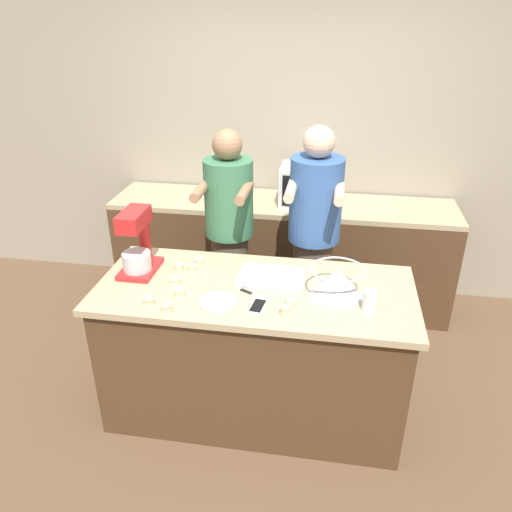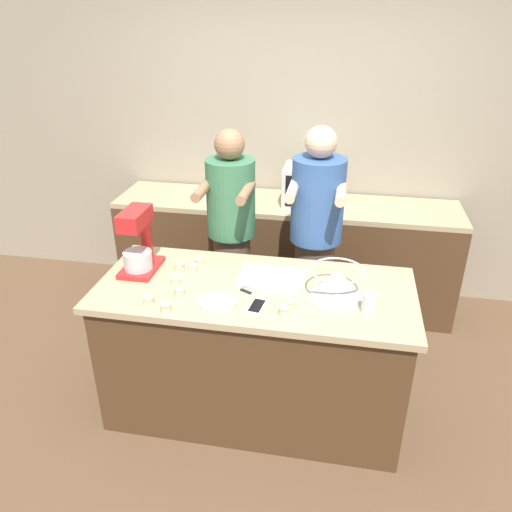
{
  "view_description": "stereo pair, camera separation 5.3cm",
  "coord_description": "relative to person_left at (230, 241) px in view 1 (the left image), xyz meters",
  "views": [
    {
      "loc": [
        0.41,
        -2.46,
        2.35
      ],
      "look_at": [
        0.0,
        0.04,
        1.08
      ],
      "focal_mm": 35.0,
      "sensor_mm": 36.0,
      "label": 1
    },
    {
      "loc": [
        0.46,
        -2.45,
        2.35
      ],
      "look_at": [
        0.0,
        0.04,
        1.08
      ],
      "focal_mm": 35.0,
      "sensor_mm": 36.0,
      "label": 2
    }
  ],
  "objects": [
    {
      "name": "ground_plane",
      "position": [
        0.29,
        -0.65,
        -0.87
      ],
      "size": [
        16.0,
        16.0,
        0.0
      ],
      "primitive_type": "plane",
      "color": "brown"
    },
    {
      "name": "knife",
      "position": [
        0.3,
        -0.74,
        0.03
      ],
      "size": [
        0.2,
        0.11,
        0.01
      ],
      "color": "#BCBCC1",
      "rests_on": "island_counter"
    },
    {
      "name": "person_left",
      "position": [
        0.0,
        0.0,
        0.0
      ],
      "size": [
        0.35,
        0.51,
        1.65
      ],
      "color": "brown",
      "rests_on": "ground_plane"
    },
    {
      "name": "back_wall",
      "position": [
        0.29,
        1.07,
        0.48
      ],
      "size": [
        10.0,
        0.06,
        2.7
      ],
      "color": "gray",
      "rests_on": "ground_plane"
    },
    {
      "name": "island_counter",
      "position": [
        0.29,
        -0.65,
        -0.42
      ],
      "size": [
        1.83,
        0.81,
        0.9
      ],
      "color": "#4C331E",
      "rests_on": "ground_plane"
    },
    {
      "name": "cupcake_8",
      "position": [
        -0.13,
        -0.98,
        0.06
      ],
      "size": [
        0.06,
        0.06,
        0.06
      ],
      "color": "beige",
      "rests_on": "island_counter"
    },
    {
      "name": "baking_tray",
      "position": [
        0.37,
        -0.54,
        0.05
      ],
      "size": [
        0.39,
        0.28,
        0.04
      ],
      "color": "#BCBCC1",
      "rests_on": "island_counter"
    },
    {
      "name": "small_plate",
      "position": [
        0.12,
        -0.86,
        0.04
      ],
      "size": [
        0.21,
        0.21,
        0.02
      ],
      "color": "beige",
      "rests_on": "island_counter"
    },
    {
      "name": "back_counter",
      "position": [
        0.29,
        0.72,
        -0.41
      ],
      "size": [
        2.8,
        0.6,
        0.92
      ],
      "color": "#4C331E",
      "rests_on": "ground_plane"
    },
    {
      "name": "stand_mixer",
      "position": [
        -0.43,
        -0.57,
        0.2
      ],
      "size": [
        0.2,
        0.3,
        0.4
      ],
      "color": "red",
      "rests_on": "island_counter"
    },
    {
      "name": "cupcake_5",
      "position": [
        -0.11,
        -0.82,
        0.06
      ],
      "size": [
        0.06,
        0.06,
        0.06
      ],
      "color": "beige",
      "rests_on": "island_counter"
    },
    {
      "name": "cupcake_6",
      "position": [
        0.49,
        -0.9,
        0.06
      ],
      "size": [
        0.06,
        0.06,
        0.06
      ],
      "color": "beige",
      "rests_on": "island_counter"
    },
    {
      "name": "cupcake_3",
      "position": [
        0.51,
        -0.83,
        0.06
      ],
      "size": [
        0.06,
        0.06,
        0.06
      ],
      "color": "beige",
      "rests_on": "island_counter"
    },
    {
      "name": "cell_phone",
      "position": [
        0.34,
        -0.86,
        0.03
      ],
      "size": [
        0.09,
        0.15,
        0.01
      ],
      "color": "silver",
      "rests_on": "island_counter"
    },
    {
      "name": "mixing_bowl",
      "position": [
        0.75,
        -0.66,
        0.12
      ],
      "size": [
        0.3,
        0.3,
        0.17
      ],
      "color": "#BCBCC1",
      "rests_on": "island_counter"
    },
    {
      "name": "microwave_oven",
      "position": [
        0.49,
        0.72,
        0.2
      ],
      "size": [
        0.45,
        0.33,
        0.31
      ],
      "color": "silver",
      "rests_on": "back_counter"
    },
    {
      "name": "cupcake_2",
      "position": [
        -0.12,
        -0.53,
        0.06
      ],
      "size": [
        0.06,
        0.06,
        0.06
      ],
      "color": "beige",
      "rests_on": "island_counter"
    },
    {
      "name": "cupcake_4",
      "position": [
        -0.17,
        -0.7,
        0.06
      ],
      "size": [
        0.06,
        0.06,
        0.06
      ],
      "color": "beige",
      "rests_on": "island_counter"
    },
    {
      "name": "cupcake_0",
      "position": [
        -0.1,
        -0.45,
        0.06
      ],
      "size": [
        0.06,
        0.06,
        0.06
      ],
      "color": "beige",
      "rests_on": "island_counter"
    },
    {
      "name": "cupcake_1",
      "position": [
        -0.24,
        -0.94,
        0.06
      ],
      "size": [
        0.06,
        0.06,
        0.06
      ],
      "color": "beige",
      "rests_on": "island_counter"
    },
    {
      "name": "person_right",
      "position": [
        0.58,
        0.0,
        0.02
      ],
      "size": [
        0.36,
        0.51,
        1.7
      ],
      "color": "brown",
      "rests_on": "ground_plane"
    },
    {
      "name": "cupcake_7",
      "position": [
        -0.2,
        -0.53,
        0.06
      ],
      "size": [
        0.06,
        0.06,
        0.06
      ],
      "color": "beige",
      "rests_on": "island_counter"
    },
    {
      "name": "drinking_glass",
      "position": [
        0.93,
        -0.79,
        0.08
      ],
      "size": [
        0.07,
        0.07,
        0.11
      ],
      "color": "silver",
      "rests_on": "island_counter"
    }
  ]
}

